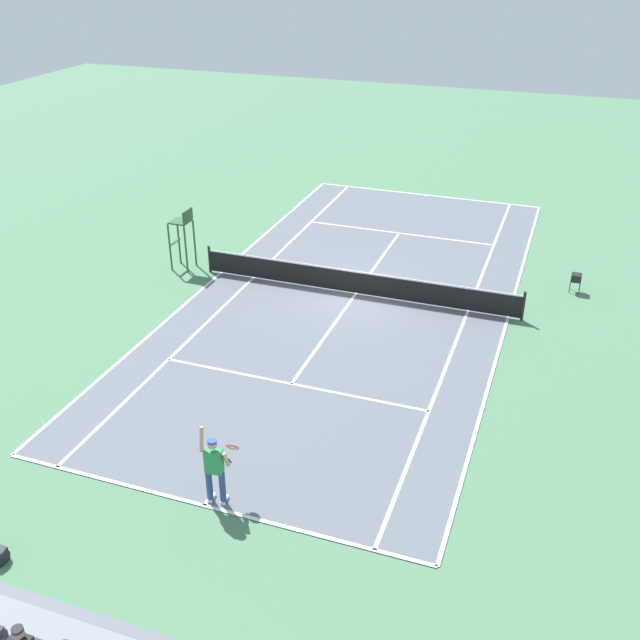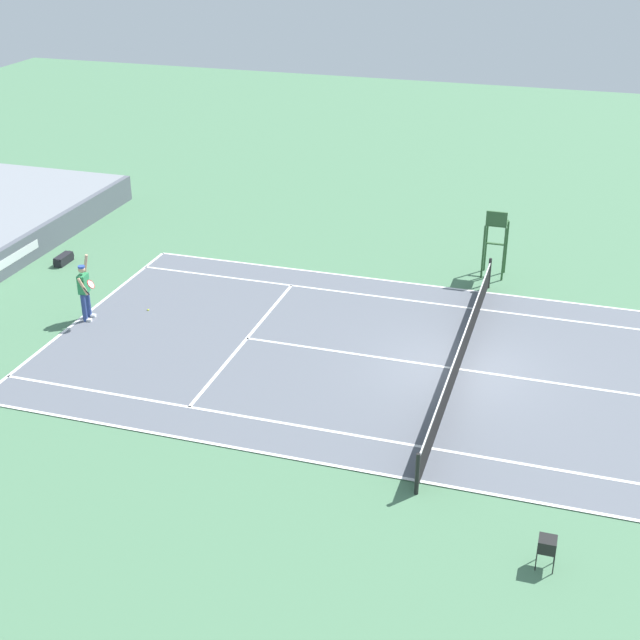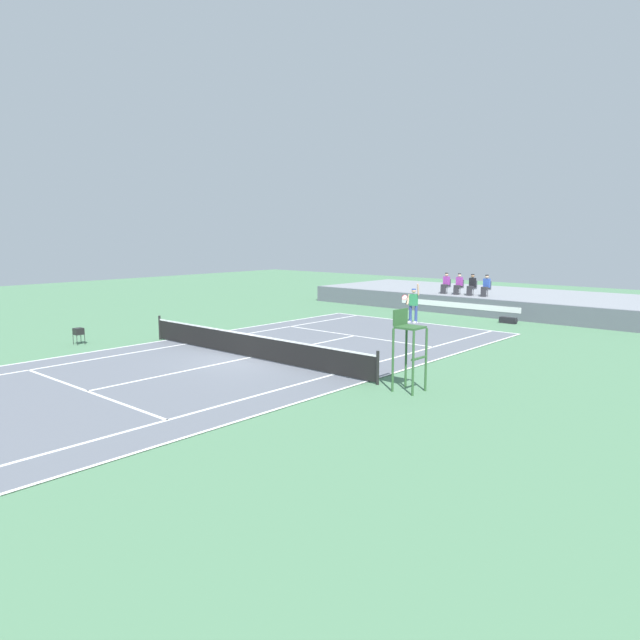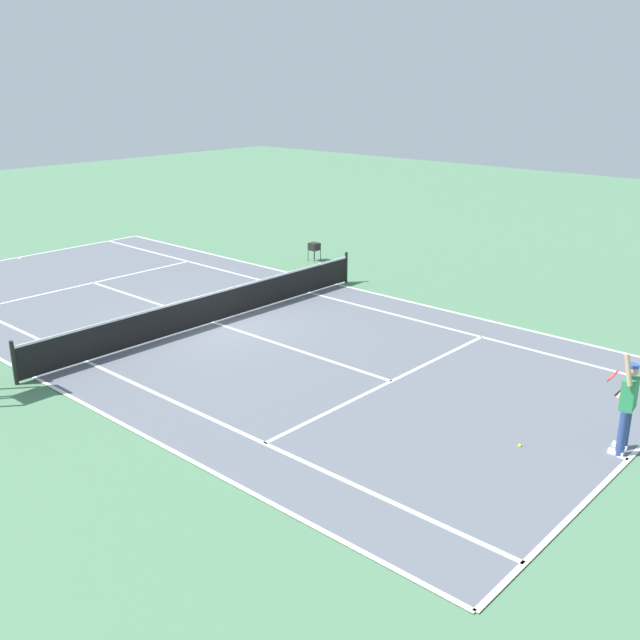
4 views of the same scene
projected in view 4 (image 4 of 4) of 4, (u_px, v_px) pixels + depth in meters
name	position (u px, v px, depth m)	size (l,w,h in m)	color
ground_plane	(214.00, 323.00, 21.17)	(80.00, 80.00, 0.00)	#4C7A56
court	(214.00, 323.00, 21.16)	(11.08, 23.88, 0.03)	slate
net	(213.00, 306.00, 21.00)	(11.98, 0.10, 1.07)	black
tennis_player	(627.00, 405.00, 13.61)	(0.75, 0.70, 2.08)	navy
tennis_ball	(520.00, 446.00, 14.10)	(0.07, 0.07, 0.07)	#D1E533
ball_hopper	(314.00, 246.00, 28.15)	(0.36, 0.36, 0.70)	black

